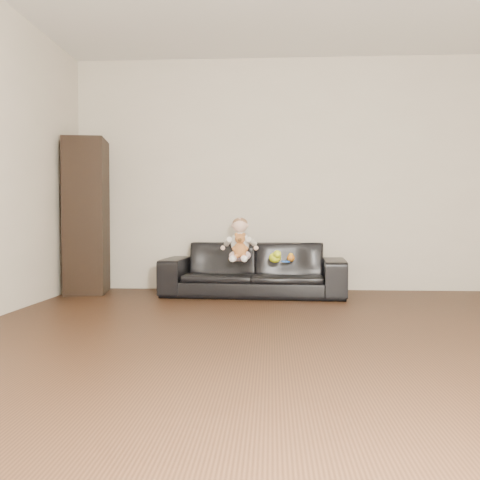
# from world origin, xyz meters

# --- Properties ---
(floor) EXTENTS (5.50, 5.50, 0.00)m
(floor) POSITION_xyz_m (0.00, 0.00, 0.00)
(floor) COLOR #341F12
(floor) RESTS_ON ground
(wall_back) EXTENTS (5.00, 0.00, 5.00)m
(wall_back) POSITION_xyz_m (0.00, 2.75, 1.30)
(wall_back) COLOR beige
(wall_back) RESTS_ON ground
(sofa) EXTENTS (1.92, 0.86, 0.55)m
(sofa) POSITION_xyz_m (-0.47, 2.25, 0.27)
(sofa) COLOR black
(sofa) RESTS_ON floor
(cabinet) EXTENTS (0.50, 0.63, 1.65)m
(cabinet) POSITION_xyz_m (-2.27, 2.35, 0.83)
(cabinet) COLOR black
(cabinet) RESTS_ON floor
(shelf_item) EXTENTS (0.22, 0.28, 0.28)m
(shelf_item) POSITION_xyz_m (-2.25, 2.35, 1.20)
(shelf_item) COLOR silver
(shelf_item) RESTS_ON cabinet
(baby) EXTENTS (0.30, 0.38, 0.45)m
(baby) POSITION_xyz_m (-0.61, 2.15, 0.56)
(baby) COLOR #F5CFD4
(baby) RESTS_ON sofa
(teddy_bear) EXTENTS (0.14, 0.15, 0.25)m
(teddy_bear) POSITION_xyz_m (-0.60, 2.01, 0.53)
(teddy_bear) COLOR #AF6832
(teddy_bear) RESTS_ON sofa
(toy_green) EXTENTS (0.13, 0.16, 0.10)m
(toy_green) POSITION_xyz_m (-0.25, 2.00, 0.41)
(toy_green) COLOR #C5DF1A
(toy_green) RESTS_ON sofa
(toy_rattle) EXTENTS (0.09, 0.09, 0.08)m
(toy_rattle) POSITION_xyz_m (-0.09, 2.14, 0.40)
(toy_rattle) COLOR #C66717
(toy_rattle) RESTS_ON sofa
(toy_blue_disc) EXTENTS (0.11, 0.11, 0.01)m
(toy_blue_disc) POSITION_xyz_m (-0.14, 2.11, 0.37)
(toy_blue_disc) COLOR blue
(toy_blue_disc) RESTS_ON sofa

